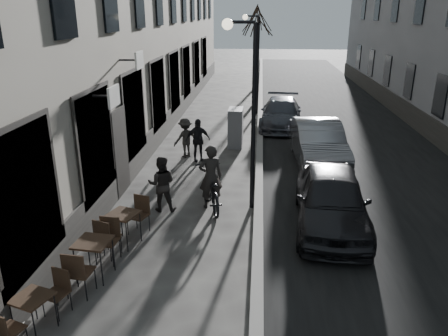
# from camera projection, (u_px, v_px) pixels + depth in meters

# --- Properties ---
(road) EXTENTS (7.30, 60.00, 0.00)m
(road) POSITION_uv_depth(u_px,v_px,m) (334.00, 124.00, 21.48)
(road) COLOR black
(road) RESTS_ON ground
(kerb) EXTENTS (0.25, 60.00, 0.12)m
(kerb) POSITION_uv_depth(u_px,v_px,m) (260.00, 121.00, 21.74)
(kerb) COLOR slate
(kerb) RESTS_ON ground
(streetlamp_near) EXTENTS (0.90, 0.28, 5.09)m
(streetlamp_near) POSITION_uv_depth(u_px,v_px,m) (247.00, 96.00, 11.35)
(streetlamp_near) COLOR black
(streetlamp_near) RESTS_ON ground
(streetlamp_far) EXTENTS (0.90, 0.28, 5.09)m
(streetlamp_far) POSITION_uv_depth(u_px,v_px,m) (255.00, 54.00, 22.59)
(streetlamp_far) COLOR black
(streetlamp_far) RESTS_ON ground
(tree_near) EXTENTS (2.40, 2.40, 5.70)m
(tree_near) POSITION_uv_depth(u_px,v_px,m) (258.00, 22.00, 24.89)
(tree_near) COLOR black
(tree_near) RESTS_ON ground
(tree_far) EXTENTS (2.40, 2.40, 5.70)m
(tree_far) POSITION_uv_depth(u_px,v_px,m) (258.00, 20.00, 30.51)
(tree_far) COLOR black
(tree_far) RESTS_ON ground
(bistro_set_a) EXTENTS (0.82, 1.48, 0.85)m
(bistro_set_a) POSITION_uv_depth(u_px,v_px,m) (34.00, 310.00, 7.46)
(bistro_set_a) COLOR #332216
(bistro_set_a) RESTS_ON ground
(bistro_set_b) EXTENTS (0.75, 1.72, 0.99)m
(bistro_set_b) POSITION_uv_depth(u_px,v_px,m) (94.00, 255.00, 9.00)
(bistro_set_b) COLOR #332216
(bistro_set_b) RESTS_ON ground
(bistro_set_c) EXTENTS (0.95, 1.67, 0.96)m
(bistro_set_c) POSITION_uv_depth(u_px,v_px,m) (124.00, 225.00, 10.29)
(bistro_set_c) COLOR #332216
(bistro_set_c) RESTS_ON ground
(sign_board) EXTENTS (0.38, 0.58, 0.97)m
(sign_board) POSITION_uv_depth(u_px,v_px,m) (10.00, 314.00, 7.44)
(sign_board) COLOR black
(sign_board) RESTS_ON ground
(utility_cabinet) EXTENTS (0.58, 1.04, 1.56)m
(utility_cabinet) POSITION_uv_depth(u_px,v_px,m) (236.00, 128.00, 17.73)
(utility_cabinet) COLOR slate
(utility_cabinet) RESTS_ON ground
(bicycle) EXTENTS (1.31, 2.26, 1.12)m
(bicycle) POSITION_uv_depth(u_px,v_px,m) (211.00, 189.00, 12.24)
(bicycle) COLOR black
(bicycle) RESTS_ON ground
(cyclist_rider) EXTENTS (0.76, 0.61, 1.83)m
(cyclist_rider) POSITION_uv_depth(u_px,v_px,m) (211.00, 177.00, 12.12)
(cyclist_rider) COLOR black
(cyclist_rider) RESTS_ON ground
(pedestrian_near) EXTENTS (0.81, 0.66, 1.57)m
(pedestrian_near) POSITION_uv_depth(u_px,v_px,m) (162.00, 184.00, 11.97)
(pedestrian_near) COLOR black
(pedestrian_near) RESTS_ON ground
(pedestrian_mid) EXTENTS (1.10, 1.04, 1.49)m
(pedestrian_mid) POSITION_uv_depth(u_px,v_px,m) (185.00, 138.00, 16.46)
(pedestrian_mid) COLOR #2C2A27
(pedestrian_mid) RESTS_ON ground
(pedestrian_far) EXTENTS (1.01, 0.71, 1.59)m
(pedestrian_far) POSITION_uv_depth(u_px,v_px,m) (198.00, 140.00, 15.99)
(pedestrian_far) COLOR black
(pedestrian_far) RESTS_ON ground
(car_near) EXTENTS (2.07, 4.51, 1.50)m
(car_near) POSITION_uv_depth(u_px,v_px,m) (331.00, 199.00, 11.11)
(car_near) COLOR black
(car_near) RESTS_ON ground
(car_mid) EXTENTS (1.83, 4.69, 1.52)m
(car_mid) POSITION_uv_depth(u_px,v_px,m) (318.00, 143.00, 15.78)
(car_mid) COLOR gray
(car_mid) RESTS_ON ground
(car_far) EXTENTS (2.21, 4.71, 1.33)m
(car_far) POSITION_uv_depth(u_px,v_px,m) (281.00, 113.00, 20.76)
(car_far) COLOR #3A3D44
(car_far) RESTS_ON ground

